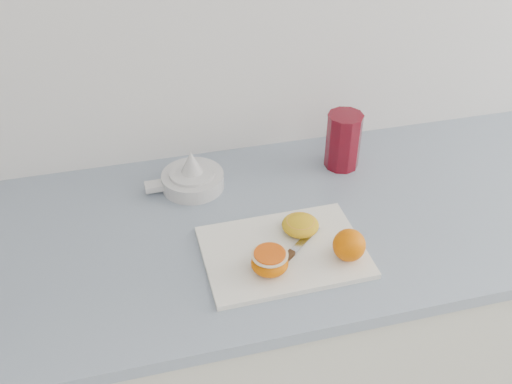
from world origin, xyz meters
TOP-DOWN VIEW (x-y plane):
  - counter at (-0.03, 1.70)m, footprint 2.36×0.64m
  - cutting_board at (-0.10, 1.58)m, footprint 0.33×0.24m
  - whole_orange at (0.02, 1.53)m, footprint 0.07×0.07m
  - half_orange at (-0.15, 1.53)m, footprint 0.07×0.07m
  - squeezed_shell at (-0.05, 1.63)m, footprint 0.08×0.08m
  - paring_knife at (-0.10, 1.55)m, footprint 0.14×0.12m
  - citrus_juicer at (-0.25, 1.86)m, footprint 0.19×0.15m
  - red_tumbler at (0.13, 1.86)m, footprint 0.09×0.09m

SIDE VIEW (x-z plane):
  - counter at x=-0.03m, z-range 0.00..0.89m
  - cutting_board at x=-0.10m, z-range 0.89..0.90m
  - paring_knife at x=-0.10m, z-range 0.90..0.91m
  - citrus_juicer at x=-0.25m, z-range 0.87..0.97m
  - squeezed_shell at x=-0.05m, z-range 0.90..0.94m
  - half_orange at x=-0.15m, z-range 0.90..0.95m
  - whole_orange at x=0.02m, z-range 0.90..0.97m
  - red_tumbler at x=0.13m, z-range 0.88..1.03m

